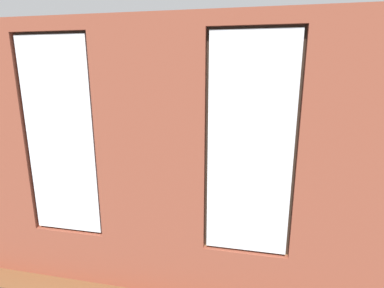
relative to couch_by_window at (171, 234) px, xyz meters
name	(u,v)px	position (x,y,z in m)	size (l,w,h in m)	color
ground_plane	(198,197)	(0.03, -2.13, -0.38)	(6.39, 6.32, 0.10)	brown
brick_wall_with_windows	(151,170)	(0.03, 0.65, 1.15)	(5.79, 0.30, 3.06)	brown
white_wall_right	(63,119)	(2.87, -1.93, 1.20)	(0.10, 5.32, 3.06)	white
couch_by_window	(171,234)	(0.00, 0.00, 0.00)	(2.06, 0.87, 0.80)	black
couch_left	(312,190)	(-2.17, -2.06, 0.00)	(1.00, 2.07, 0.80)	black
coffee_table	(195,172)	(0.18, -2.52, 0.02)	(1.35, 0.72, 0.40)	#A87547
cup_ceramic	(195,168)	(0.18, -2.52, 0.12)	(0.07, 0.07, 0.09)	#4C4C51
candle_jar	(175,168)	(0.59, -2.42, 0.13)	(0.08, 0.08, 0.12)	#B7333D
table_plant_small	(198,166)	(0.08, -2.42, 0.20)	(0.14, 0.14, 0.23)	#9E5638
remote_gray	(188,168)	(0.35, -2.61, 0.08)	(0.05, 0.17, 0.02)	#59595B
media_console	(93,171)	(2.57, -2.43, -0.09)	(1.24, 0.42, 0.49)	black
tv_flatscreen	(91,147)	(2.57, -2.43, 0.50)	(1.01, 0.20, 0.68)	black
potted_plant_by_left_couch	(283,163)	(-1.77, -3.52, 0.07)	(0.33, 0.33, 0.56)	#9E5638
potted_plant_between_couches	(285,221)	(-1.48, -0.05, 0.34)	(0.61, 0.61, 1.00)	gray
potted_plant_near_tv	(88,167)	(2.03, -1.35, 0.40)	(1.22, 1.18, 1.28)	#9E5638
potted_plant_corner_far_left	(363,221)	(-2.32, 0.10, 0.51)	(1.05, 1.07, 1.58)	#47423D
potted_plant_corner_near_left	(304,143)	(-2.31, -4.28, 0.40)	(0.87, 0.97, 1.34)	#9E5638
potted_plant_foreground_right	(134,129)	(2.27, -4.24, 0.59)	(0.92, 0.92, 1.29)	#9E5638
potted_plant_beside_window_right	(85,206)	(1.23, 0.10, 0.34)	(1.00, 0.97, 1.10)	#47423D
potted_plant_mid_room_small	(244,168)	(-0.87, -2.84, 0.09)	(0.31, 0.31, 0.64)	brown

